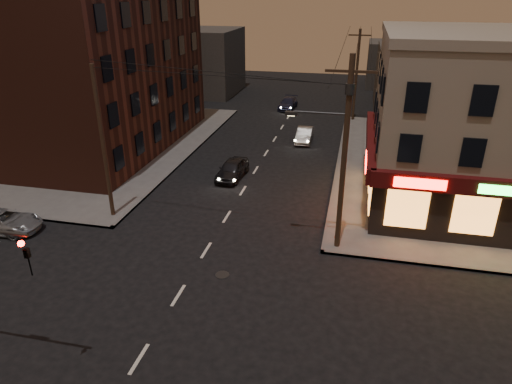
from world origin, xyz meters
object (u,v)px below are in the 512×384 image
(sedan_mid, at_px, (304,135))
(suv_cross, at_px, (3,221))
(sedan_far, at_px, (288,104))
(fire_hydrant, at_px, (337,237))
(sedan_near, at_px, (232,169))

(sedan_mid, bearing_deg, suv_cross, -127.01)
(sedan_far, bearing_deg, fire_hydrant, -73.09)
(suv_cross, relative_size, sedan_mid, 1.16)
(suv_cross, bearing_deg, fire_hydrant, -84.98)
(sedan_near, distance_m, fire_hydrant, 11.47)
(sedan_mid, distance_m, fire_hydrant, 18.29)
(fire_hydrant, bearing_deg, sedan_far, 104.10)
(suv_cross, bearing_deg, sedan_mid, -38.58)
(suv_cross, distance_m, fire_hydrant, 18.99)
(suv_cross, distance_m, sedan_near, 15.08)
(suv_cross, xyz_separation_m, fire_hydrant, (18.83, 2.51, -0.08))
(fire_hydrant, bearing_deg, sedan_mid, 102.74)
(suv_cross, distance_m, sedan_far, 34.01)
(suv_cross, bearing_deg, sedan_near, -47.82)
(suv_cross, height_order, sedan_far, sedan_far)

